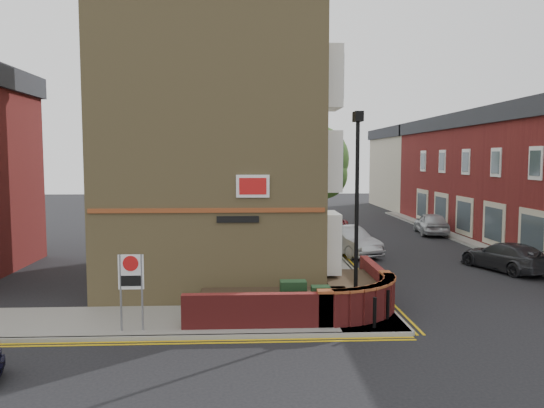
{
  "coord_description": "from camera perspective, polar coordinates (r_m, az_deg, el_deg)",
  "views": [
    {
      "loc": [
        -1.71,
        -14.49,
        5.06
      ],
      "look_at": [
        -0.82,
        4.0,
        3.44
      ],
      "focal_mm": 35.0,
      "sensor_mm": 36.0,
      "label": 1
    }
  ],
  "objects": [
    {
      "name": "ground",
      "position": [
        15.44,
        3.86,
        -14.12
      ],
      "size": [
        120.0,
        120.0,
        0.0
      ],
      "primitive_type": "plane",
      "color": "black",
      "rests_on": "ground"
    },
    {
      "name": "pavement_corner",
      "position": [
        16.85,
        -8.95,
        -12.31
      ],
      "size": [
        13.0,
        3.0,
        0.12
      ],
      "primitive_type": "cube",
      "color": "gray",
      "rests_on": "ground"
    },
    {
      "name": "pavement_main",
      "position": [
        31.12,
        4.13,
        -4.25
      ],
      "size": [
        2.0,
        32.0,
        0.12
      ],
      "primitive_type": "cube",
      "color": "gray",
      "rests_on": "ground"
    },
    {
      "name": "pavement_far",
      "position": [
        31.58,
        25.13,
        -4.58
      ],
      "size": [
        4.0,
        40.0,
        0.12
      ],
      "primitive_type": "cube",
      "color": "gray",
      "rests_on": "ground"
    },
    {
      "name": "kerb_side",
      "position": [
        15.43,
        -9.56,
        -13.96
      ],
      "size": [
        13.0,
        0.15,
        0.12
      ],
      "primitive_type": "cube",
      "color": "gray",
      "rests_on": "ground"
    },
    {
      "name": "kerb_main_near",
      "position": [
        31.25,
        5.95,
        -4.22
      ],
      "size": [
        0.15,
        32.0,
        0.12
      ],
      "primitive_type": "cube",
      "color": "gray",
      "rests_on": "ground"
    },
    {
      "name": "kerb_main_far",
      "position": [
        30.7,
        21.81,
        -4.73
      ],
      "size": [
        0.15,
        40.0,
        0.12
      ],
      "primitive_type": "cube",
      "color": "gray",
      "rests_on": "ground"
    },
    {
      "name": "yellow_lines_side",
      "position": [
        15.22,
        -9.68,
        -14.45
      ],
      "size": [
        13.0,
        0.28,
        0.01
      ],
      "primitive_type": "cube",
      "color": "gold",
      "rests_on": "ground"
    },
    {
      "name": "yellow_lines_main",
      "position": [
        31.3,
        6.4,
        -4.31
      ],
      "size": [
        0.28,
        32.0,
        0.01
      ],
      "primitive_type": "cube",
      "color": "gold",
      "rests_on": "ground"
    },
    {
      "name": "corner_building",
      "position": [
        22.55,
        -5.7,
        7.95
      ],
      "size": [
        8.95,
        10.4,
        13.6
      ],
      "color": "#978150",
      "rests_on": "ground"
    },
    {
      "name": "garden_wall",
      "position": [
        17.81,
        2.91,
        -11.5
      ],
      "size": [
        6.8,
        6.0,
        1.2
      ],
      "primitive_type": null,
      "color": "maroon",
      "rests_on": "ground"
    },
    {
      "name": "lamppost",
      "position": [
        16.13,
        9.09,
        -1.15
      ],
      "size": [
        0.25,
        0.5,
        6.3
      ],
      "color": "black",
      "rests_on": "pavement_corner"
    },
    {
      "name": "utility_cabinet_large",
      "position": [
        16.44,
        2.29,
        -10.3
      ],
      "size": [
        0.8,
        0.45,
        1.2
      ],
      "primitive_type": "cube",
      "color": "black",
      "rests_on": "pavement_corner"
    },
    {
      "name": "utility_cabinet_small",
      "position": [
        16.25,
        5.24,
        -10.68
      ],
      "size": [
        0.55,
        0.4,
        1.1
      ],
      "primitive_type": "cube",
      "color": "black",
      "rests_on": "pavement_corner"
    },
    {
      "name": "bollard_near",
      "position": [
        15.99,
        10.98,
        -11.39
      ],
      "size": [
        0.11,
        0.11,
        0.9
      ],
      "primitive_type": "cylinder",
      "color": "black",
      "rests_on": "pavement_corner"
    },
    {
      "name": "bollard_far",
      "position": [
        16.88,
        12.34,
        -10.53
      ],
      "size": [
        0.11,
        0.11,
        0.9
      ],
      "primitive_type": "cylinder",
      "color": "black",
      "rests_on": "pavement_corner"
    },
    {
      "name": "zone_sign",
      "position": [
        15.72,
        -14.92,
        -7.7
      ],
      "size": [
        0.72,
        0.07,
        2.2
      ],
      "color": "slate",
      "rests_on": "pavement_corner"
    },
    {
      "name": "far_terrace",
      "position": [
        35.43,
        24.49,
        2.91
      ],
      "size": [
        5.4,
        30.4,
        8.0
      ],
      "color": "maroon",
      "rests_on": "ground"
    },
    {
      "name": "far_terrace_cream",
      "position": [
        54.95,
        14.42,
        3.79
      ],
      "size": [
        5.4,
        12.4,
        8.0
      ],
      "color": "beige",
      "rests_on": "ground"
    },
    {
      "name": "tree_near",
      "position": [
        28.78,
        4.65,
        4.28
      ],
      "size": [
        3.64,
        3.65,
        6.7
      ],
      "color": "#382B1E",
      "rests_on": "pavement_main"
    },
    {
      "name": "tree_mid",
      "position": [
        36.72,
        3.04,
        5.21
      ],
      "size": [
        4.03,
        4.03,
        7.42
      ],
      "color": "#382B1E",
      "rests_on": "pavement_main"
    },
    {
      "name": "tree_far",
      "position": [
        44.69,
        2.0,
        4.82
      ],
      "size": [
        3.81,
        3.81,
        7.0
      ],
      "color": "#382B1E",
      "rests_on": "pavement_main"
    },
    {
      "name": "traffic_light_assembly",
      "position": [
        39.77,
        3.17,
        1.72
      ],
      "size": [
        0.2,
        0.16,
        4.2
      ],
      "color": "black",
      "rests_on": "pavement_main"
    },
    {
      "name": "silver_car_near",
      "position": [
        28.06,
        8.19,
        -3.92
      ],
      "size": [
        3.07,
        4.7,
        1.46
      ],
      "primitive_type": "imported",
      "rotation": [
        0.0,
        0.0,
        0.38
      ],
      "color": "#929599",
      "rests_on": "ground"
    },
    {
      "name": "red_car_main",
      "position": [
        33.8,
        6.54,
        -2.56
      ],
      "size": [
        2.77,
        4.79,
        1.25
      ],
      "primitive_type": "imported",
      "rotation": [
        0.0,
        0.0,
        -0.16
      ],
      "color": "maroon",
      "rests_on": "ground"
    },
    {
      "name": "grey_car_far",
      "position": [
        26.08,
        23.78,
        -5.18
      ],
      "size": [
        3.13,
        4.74,
        1.28
      ],
      "primitive_type": "imported",
      "rotation": [
        0.0,
        0.0,
        3.47
      ],
      "color": "#2A2B2E",
      "rests_on": "ground"
    },
    {
      "name": "silver_car_far",
      "position": [
        36.6,
        16.75,
        -2.0
      ],
      "size": [
        2.29,
        4.48,
        1.46
      ],
      "primitive_type": "imported",
      "rotation": [
        0.0,
        0.0,
        3.01
      ],
      "color": "#ADB1B5",
      "rests_on": "ground"
    }
  ]
}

